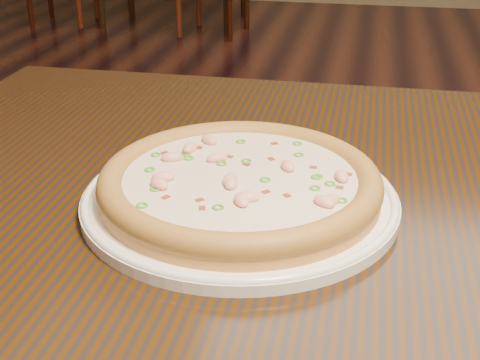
# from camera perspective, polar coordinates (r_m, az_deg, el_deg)

# --- Properties ---
(hero_table) EXTENTS (1.20, 0.80, 0.75)m
(hero_table) POSITION_cam_1_polar(r_m,az_deg,el_deg) (0.80, 9.23, -7.52)
(hero_table) COLOR black
(hero_table) RESTS_ON ground
(plate) EXTENTS (0.34, 0.34, 0.02)m
(plate) POSITION_cam_1_polar(r_m,az_deg,el_deg) (0.71, 0.00, -1.54)
(plate) COLOR white
(plate) RESTS_ON hero_table
(pizza) EXTENTS (0.30, 0.30, 0.03)m
(pizza) POSITION_cam_1_polar(r_m,az_deg,el_deg) (0.71, -0.00, -0.21)
(pizza) COLOR tan
(pizza) RESTS_ON plate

